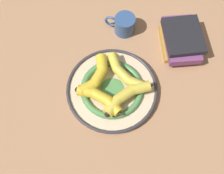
% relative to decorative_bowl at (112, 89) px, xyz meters
% --- Properties ---
extents(ground_plane, '(2.80, 2.80, 0.00)m').
position_rel_decorative_bowl_xyz_m(ground_plane, '(0.04, 0.03, -0.02)').
color(ground_plane, '#A87A56').
extents(decorative_bowl, '(0.33, 0.33, 0.03)m').
position_rel_decorative_bowl_xyz_m(decorative_bowl, '(0.00, 0.00, 0.00)').
color(decorative_bowl, beige).
rests_on(decorative_bowl, ground_plane).
extents(banana_a, '(0.09, 0.19, 0.04)m').
position_rel_decorative_bowl_xyz_m(banana_a, '(0.06, -0.02, 0.04)').
color(banana_a, gold).
rests_on(banana_a, decorative_bowl).
extents(banana_b, '(0.18, 0.13, 0.04)m').
position_rel_decorative_bowl_xyz_m(banana_b, '(-0.02, -0.06, 0.03)').
color(banana_b, gold).
rests_on(banana_b, decorative_bowl).
extents(banana_c, '(0.15, 0.17, 0.04)m').
position_rel_decorative_bowl_xyz_m(banana_c, '(-0.06, 0.02, 0.04)').
color(banana_c, gold).
rests_on(banana_c, decorative_bowl).
extents(banana_d, '(0.19, 0.08, 0.04)m').
position_rel_decorative_bowl_xyz_m(banana_d, '(0.02, 0.06, 0.04)').
color(banana_d, gold).
rests_on(banana_d, decorative_bowl).
extents(book_stack, '(0.19, 0.24, 0.08)m').
position_rel_decorative_bowl_xyz_m(book_stack, '(-0.20, -0.27, 0.02)').
color(book_stack, '#B28933').
rests_on(book_stack, ground_plane).
extents(coffee_mug, '(0.12, 0.08, 0.08)m').
position_rel_decorative_bowl_xyz_m(coffee_mug, '(0.03, -0.27, 0.02)').
color(coffee_mug, '#335184').
rests_on(coffee_mug, ground_plane).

